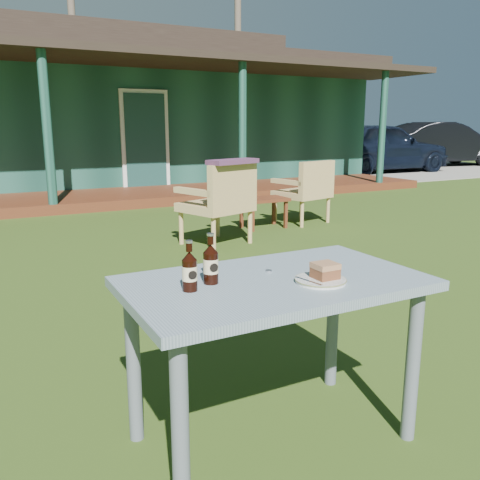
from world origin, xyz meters
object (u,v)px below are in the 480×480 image
plate (320,280)px  cola_bottle_near (211,264)px  armchair_left (221,199)px  car_far (441,144)px  side_table (264,202)px  armchair_right (307,188)px  car_near (379,147)px  cake_slice (325,270)px  cafe_table (274,302)px  cola_bottle_far (190,271)px

plate → cola_bottle_near: cola_bottle_near is taller
plate → armchair_left: 3.75m
car_far → armchair_left: (-11.51, -7.05, -0.20)m
car_far → side_table: (-10.59, -6.42, -0.38)m
armchair_left → armchair_right: (1.61, 0.64, -0.03)m
car_near → plate: car_near is taller
cake_slice → cola_bottle_near: cola_bottle_near is taller
plate → cola_bottle_near: (-0.39, 0.19, 0.07)m
car_near → cafe_table: size_ratio=3.52×
side_table → car_near: bearing=38.0°
car_near → armchair_right: size_ratio=4.90×
cola_bottle_near → armchair_left: armchair_left is taller
armchair_left → armchair_right: armchair_left is taller
cola_bottle_far → cola_bottle_near: bearing=23.4°
cake_slice → side_table: (2.15, 4.15, -0.42)m
car_near → cola_bottle_far: car_near is taller
cafe_table → side_table: 4.65m
car_far → armchair_right: bearing=131.6°
plate → car_near: bearing=46.3°
cake_slice → cola_bottle_far: cola_bottle_far is taller
plate → side_table: bearing=62.4°
cola_bottle_near → side_table: 4.74m
cafe_table → armchair_right: armchair_right is taller
car_near → cola_bottle_near: (-9.64, -9.49, 0.08)m
cafe_table → plate: 0.21m
armchair_left → car_far: bearing=31.5°
car_near → cola_bottle_near: car_near is taller
car_far → armchair_right: (-9.90, -6.41, -0.23)m
car_far → cola_bottle_far: (-13.25, -10.43, 0.08)m
cola_bottle_far → armchair_right: 5.25m
cake_slice → plate: bearing=178.9°
car_near → cola_bottle_near: bearing=135.8°
car_far → cake_slice: (-12.74, -10.57, 0.05)m
cola_bottle_near → armchair_right: bearing=50.7°
cola_bottle_near → side_table: bearing=57.2°
armchair_left → side_table: armchair_left is taller
car_near → plate: bearing=137.5°
plate → armchair_left: bearing=70.4°
cake_slice → cola_bottle_near: (-0.41, 0.19, 0.03)m
cake_slice → cola_bottle_far: bearing=164.6°
plate → side_table: (2.17, 4.15, -0.39)m
car_near → side_table: car_near is taller
plate → cola_bottle_near: bearing=154.2°
cola_bottle_near → cola_bottle_far: 0.12m
cola_bottle_far → side_table: (2.67, 4.01, -0.46)m
cafe_table → armchair_right: (3.00, 4.04, -0.13)m
cola_bottle_far → armchair_left: bearing=62.7°
cola_bottle_near → side_table: size_ratio=0.33×
cafe_table → cake_slice: bearing=-38.5°
car_near → plate: 13.39m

